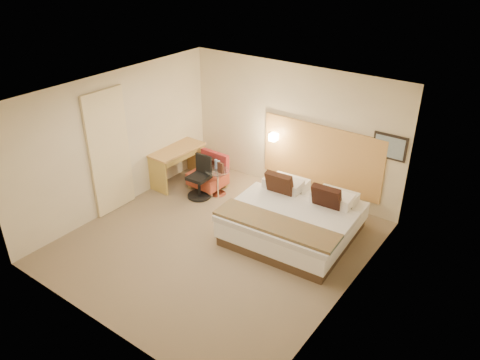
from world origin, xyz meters
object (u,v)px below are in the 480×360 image
Objects in this scene: desk at (178,156)px; desk_chair at (200,180)px; side_table at (218,181)px; bed at (294,219)px; lounge_chair at (209,174)px.

desk_chair reaches higher than desk.
desk is (-1.05, -0.05, 0.31)m from side_table.
bed is at bearing -5.77° from desk.
desk is (-3.09, 0.31, 0.29)m from bed.
bed is 2.46m from lounge_chair.
bed is 2.98× the size of lounge_chair.
desk_chair is (0.11, -0.42, 0.07)m from lounge_chair.
side_table is 0.64× the size of desk_chair.
side_table is at bearing 44.88° from desk_chair.
desk_chair reaches higher than lounge_chair.
desk is at bearing 174.23° from bed.
bed is 2.52× the size of desk_chair.
desk is 1.45× the size of desk_chair.
desk reaches higher than lounge_chair.
bed is at bearing -2.81° from desk_chair.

